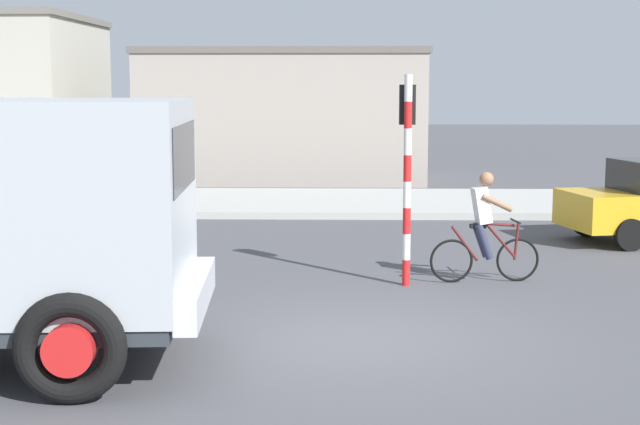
% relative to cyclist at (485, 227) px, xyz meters
% --- Properties ---
extents(ground_plane, '(120.00, 120.00, 0.00)m').
position_rel_cyclist_xyz_m(ground_plane, '(-1.95, -3.36, -0.86)').
color(ground_plane, '#4C4C51').
extents(sidewalk_far, '(80.00, 5.00, 0.16)m').
position_rel_cyclist_xyz_m(sidewalk_far, '(-1.95, 9.19, -0.78)').
color(sidewalk_far, '#ADADA8').
rests_on(sidewalk_far, ground).
extents(cyclist, '(1.72, 0.52, 1.72)m').
position_rel_cyclist_xyz_m(cyclist, '(0.00, 0.00, 0.00)').
color(cyclist, black).
rests_on(cyclist, ground).
extents(traffic_light_pole, '(0.24, 0.43, 3.20)m').
position_rel_cyclist_xyz_m(traffic_light_pole, '(-1.22, -0.21, 1.20)').
color(traffic_light_pole, red).
rests_on(traffic_light_pole, ground).
extents(building_mid_block, '(8.94, 5.17, 4.14)m').
position_rel_cyclist_xyz_m(building_mid_block, '(-4.09, 15.85, 1.21)').
color(building_mid_block, '#9E9389').
rests_on(building_mid_block, ground).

